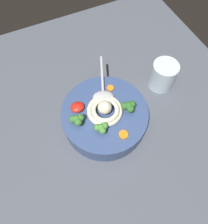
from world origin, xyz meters
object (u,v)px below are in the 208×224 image
soup_bowl (104,117)px  drinking_glass (163,75)px  noodle_pile (105,110)px  soup_spoon (103,93)px

soup_bowl → drinking_glass: (22.82, 4.95, 1.18)cm
soup_bowl → noodle_pile: 4.53cm
noodle_pile → soup_spoon: (1.98, 5.30, -0.56)cm
soup_spoon → drinking_glass: size_ratio=1.88×
noodle_pile → drinking_glass: 23.44cm
soup_bowl → drinking_glass: drinking_glass is taller
drinking_glass → soup_spoon: bearing=179.3°
soup_bowl → noodle_pile: noodle_pile is taller
noodle_pile → drinking_glass: size_ratio=1.18×
soup_spoon → drinking_glass: drinking_glass is taller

